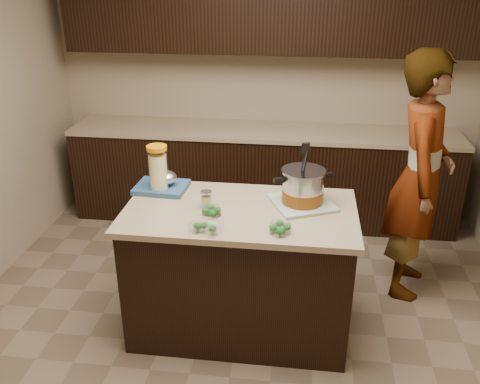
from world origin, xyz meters
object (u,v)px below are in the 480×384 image
object	(u,v)px
stock_pot	(303,188)
person	(420,178)
lemonade_pitcher	(158,171)
island	(240,270)

from	to	relation	value
stock_pot	person	xyz separation A→B (m)	(0.83, 0.53, -0.11)
lemonade_pitcher	person	world-z (taller)	person
stock_pot	lemonade_pitcher	bearing A→B (deg)	154.26
stock_pot	lemonade_pitcher	size ratio (longest dim) A/B	1.21
lemonade_pitcher	stock_pot	bearing A→B (deg)	-3.89
island	person	world-z (taller)	person
island	person	bearing A→B (deg)	28.38
lemonade_pitcher	person	distance (m)	1.85
island	stock_pot	bearing A→B (deg)	17.79
island	person	distance (m)	1.45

